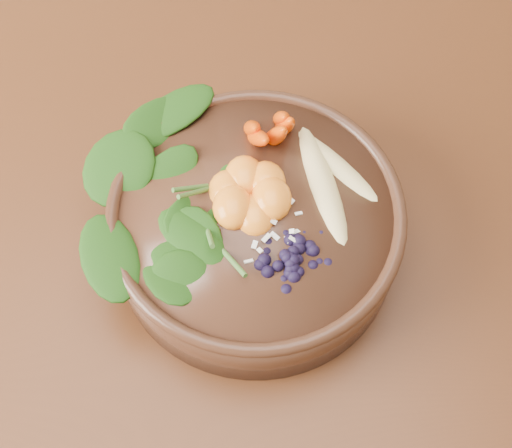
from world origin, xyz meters
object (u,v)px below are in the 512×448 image
at_px(stoneware_bowl, 256,229).
at_px(carrot_cluster, 268,107).
at_px(dining_table, 95,232).
at_px(kale_heap, 186,168).
at_px(blueberry_pile, 288,251).
at_px(mandarin_cluster, 250,187).
at_px(banana_halves, 331,167).

distance_m(stoneware_bowl, carrot_cluster, 0.11).
height_order(dining_table, kale_heap, kale_heap).
bearing_deg(blueberry_pile, kale_heap, 134.52).
bearing_deg(dining_table, carrot_cluster, 2.83).
distance_m(dining_table, mandarin_cluster, 0.25).
xyz_separation_m(kale_heap, banana_halves, (0.13, -0.00, -0.01)).
bearing_deg(banana_halves, kale_heap, 156.45).
xyz_separation_m(stoneware_bowl, carrot_cluster, (0.02, 0.08, 0.07)).
relative_size(stoneware_bowl, mandarin_cluster, 3.15).
bearing_deg(mandarin_cluster, carrot_cluster, 72.91).
height_order(kale_heap, blueberry_pile, kale_heap).
relative_size(dining_table, kale_heap, 9.25).
bearing_deg(carrot_cluster, blueberry_pile, -109.55).
xyz_separation_m(stoneware_bowl, blueberry_pile, (0.02, -0.05, 0.05)).
distance_m(stoneware_bowl, kale_heap, 0.09).
distance_m(stoneware_bowl, blueberry_pile, 0.08).
distance_m(dining_table, banana_halves, 0.30).
xyz_separation_m(dining_table, banana_halves, (0.24, -0.04, 0.18)).
bearing_deg(kale_heap, mandarin_cluster, -19.07).
xyz_separation_m(stoneware_bowl, banana_halves, (0.07, 0.03, 0.05)).
bearing_deg(banana_halves, carrot_cluster, 113.06).
xyz_separation_m(mandarin_cluster, blueberry_pile, (0.03, -0.07, 0.00)).
distance_m(carrot_cluster, banana_halves, 0.08).
xyz_separation_m(dining_table, blueberry_pile, (0.20, -0.12, 0.18)).
bearing_deg(dining_table, blueberry_pile, -31.76).
bearing_deg(stoneware_bowl, carrot_cluster, 79.02).
bearing_deg(stoneware_bowl, mandarin_cluster, 106.37).
relative_size(kale_heap, mandarin_cluster, 2.07).
relative_size(carrot_cluster, blueberry_pile, 0.60).
bearing_deg(kale_heap, blueberry_pile, -45.48).
xyz_separation_m(dining_table, kale_heap, (0.12, -0.04, 0.18)).
bearing_deg(dining_table, stoneware_bowl, -22.87).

